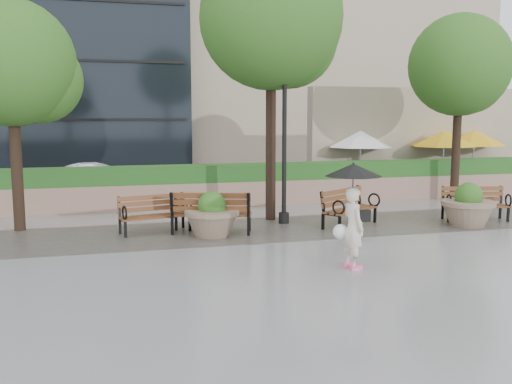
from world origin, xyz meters
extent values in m
plane|color=gray|center=(0.00, 0.00, 0.00)|extent=(100.00, 100.00, 0.00)
cube|color=#383330|center=(0.00, 3.00, 0.01)|extent=(28.00, 3.20, 0.01)
cube|color=#936B5E|center=(0.00, 7.00, 0.40)|extent=(24.00, 0.80, 0.80)
cube|color=#224C19|center=(0.00, 7.00, 1.08)|extent=(24.00, 0.75, 0.55)
cube|color=tan|center=(9.50, 10.00, 2.00)|extent=(10.00, 0.60, 4.00)
cube|color=#224C19|center=(9.00, 7.80, 0.45)|extent=(8.00, 0.50, 0.90)
cube|color=black|center=(0.00, 11.00, 0.00)|extent=(40.00, 7.00, 0.00)
cube|color=brown|center=(-2.06, 3.26, 0.43)|extent=(1.81, 0.90, 0.05)
cube|color=brown|center=(-2.12, 3.52, 0.73)|extent=(1.72, 0.51, 0.41)
cube|color=black|center=(-2.07, 3.29, 0.22)|extent=(1.84, 0.99, 0.45)
torus|color=black|center=(-2.83, 2.91, 0.60)|extent=(0.13, 0.36, 0.36)
torus|color=black|center=(-1.22, 3.27, 0.60)|extent=(0.13, 0.36, 0.36)
cube|color=brown|center=(-0.72, 2.91, 0.48)|extent=(2.06, 1.14, 0.05)
cube|color=brown|center=(-0.81, 2.61, 0.82)|extent=(1.92, 0.71, 0.46)
cube|color=black|center=(-0.73, 2.87, 0.25)|extent=(2.09, 1.25, 0.50)
torus|color=black|center=(0.23, 2.82, 0.68)|extent=(0.17, 0.40, 0.41)
torus|color=black|center=(-1.55, 3.37, 0.68)|extent=(0.17, 0.40, 0.41)
cube|color=brown|center=(2.99, 2.79, 0.45)|extent=(1.83, 1.46, 0.05)
cube|color=brown|center=(2.83, 3.03, 0.76)|extent=(1.60, 1.10, 0.43)
cube|color=black|center=(2.97, 2.82, 0.23)|extent=(1.89, 1.54, 0.47)
torus|color=black|center=(2.36, 2.17, 0.63)|extent=(0.25, 0.34, 0.38)
torus|color=black|center=(3.81, 3.11, 0.63)|extent=(0.25, 0.34, 0.38)
cube|color=brown|center=(6.65, 2.61, 0.43)|extent=(1.82, 0.91, 0.05)
cube|color=brown|center=(6.72, 2.87, 0.73)|extent=(1.72, 0.52, 0.41)
cube|color=black|center=(6.66, 2.64, 0.22)|extent=(1.84, 1.01, 0.44)
torus|color=black|center=(5.81, 2.63, 0.60)|extent=(0.13, 0.36, 0.36)
torus|color=black|center=(7.41, 2.25, 0.60)|extent=(0.13, 0.36, 0.36)
cylinder|color=#7F6B56|center=(-0.78, 2.53, 0.59)|extent=(1.32, 1.32, 0.11)
sphere|color=#224E16|center=(-0.78, 2.53, 0.77)|extent=(0.68, 0.68, 0.68)
cylinder|color=#7F6B56|center=(5.98, 2.01, 0.62)|extent=(1.39, 1.39, 0.11)
sphere|color=#224E16|center=(5.98, 2.01, 0.81)|extent=(0.72, 0.72, 0.72)
cylinder|color=black|center=(1.40, 3.63, 2.05)|extent=(0.12, 0.12, 4.10)
cylinder|color=black|center=(1.40, 3.63, 0.15)|extent=(0.28, 0.28, 0.30)
sphere|color=black|center=(1.40, 3.63, 4.15)|extent=(0.24, 0.24, 0.24)
cylinder|color=black|center=(-5.37, 4.50, 1.95)|extent=(0.28, 0.28, 3.91)
sphere|color=#224E16|center=(-5.37, 4.50, 4.19)|extent=(3.13, 3.13, 3.13)
sphere|color=#224E16|center=(-4.77, 4.80, 3.80)|extent=(2.19, 2.19, 2.19)
cylinder|color=black|center=(1.22, 4.27, 2.57)|extent=(0.28, 0.28, 5.14)
sphere|color=#224E16|center=(1.22, 4.27, 5.51)|extent=(3.87, 3.87, 3.87)
sphere|color=#224E16|center=(1.82, 4.57, 5.00)|extent=(2.71, 2.71, 2.71)
cylinder|color=black|center=(8.22, 5.92, 2.12)|extent=(0.28, 0.28, 4.25)
sphere|color=#224E16|center=(8.22, 5.92, 4.55)|extent=(3.35, 3.35, 3.35)
sphere|color=#224E16|center=(8.82, 6.22, 4.13)|extent=(2.35, 2.35, 2.35)
cylinder|color=black|center=(6.27, 9.18, 0.05)|extent=(0.40, 0.40, 0.10)
cylinder|color=#99999E|center=(6.27, 9.18, 1.10)|extent=(0.06, 0.06, 2.20)
cone|color=white|center=(6.27, 9.18, 2.00)|extent=(2.50, 2.50, 0.60)
cylinder|color=black|center=(9.66, 8.82, 0.05)|extent=(0.40, 0.40, 0.10)
cylinder|color=#99999E|center=(9.66, 8.82, 1.10)|extent=(0.06, 0.06, 2.20)
cone|color=gold|center=(9.66, 8.82, 2.00)|extent=(2.50, 2.50, 0.60)
cylinder|color=black|center=(11.25, 9.14, 0.05)|extent=(0.40, 0.40, 0.10)
cylinder|color=#99999E|center=(11.25, 9.14, 1.10)|extent=(0.06, 0.06, 2.20)
cone|color=gold|center=(11.25, 9.14, 2.00)|extent=(2.50, 2.50, 0.60)
imported|color=silver|center=(-3.47, 9.93, 0.61)|extent=(3.78, 1.51, 1.22)
imported|color=beige|center=(1.28, -1.03, 0.84)|extent=(0.48, 0.65, 1.68)
cube|color=#F2598C|center=(1.27, -0.91, 0.04)|extent=(0.13, 0.24, 0.08)
cube|color=#F2598C|center=(1.29, -1.17, 0.04)|extent=(0.13, 0.24, 0.08)
cube|color=black|center=(1.49, -0.96, 1.00)|extent=(0.13, 0.32, 0.23)
sphere|color=white|center=(1.11, -0.83, 0.68)|extent=(0.29, 0.29, 0.29)
cylinder|color=black|center=(1.27, -0.98, 1.47)|extent=(0.02, 0.02, 0.89)
cone|color=black|center=(1.27, -0.98, 1.89)|extent=(1.09, 1.09, 0.23)
camera|label=1|loc=(-3.30, -10.83, 2.92)|focal=40.00mm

